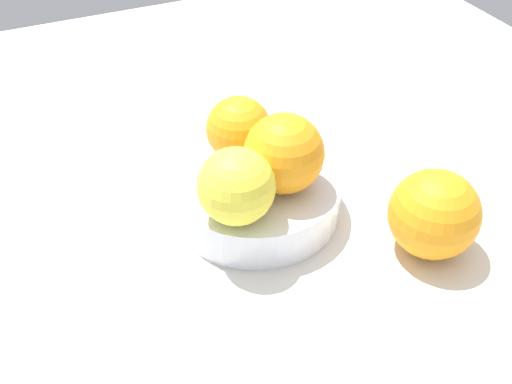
# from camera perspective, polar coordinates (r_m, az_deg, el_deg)

# --- Properties ---
(ground_plane) EXTENTS (1.10, 1.10, 0.02)m
(ground_plane) POSITION_cam_1_polar(r_m,az_deg,el_deg) (0.63, 0.00, -2.48)
(ground_plane) COLOR silver
(fruit_bowl) EXTENTS (0.17, 0.17, 0.04)m
(fruit_bowl) POSITION_cam_1_polar(r_m,az_deg,el_deg) (0.61, 0.00, -0.39)
(fruit_bowl) COLOR silver
(fruit_bowl) RESTS_ON ground_plane
(orange_in_bowl_0) EXTENTS (0.07, 0.07, 0.07)m
(orange_in_bowl_0) POSITION_cam_1_polar(r_m,az_deg,el_deg) (0.53, -1.88, 0.55)
(orange_in_bowl_0) COLOR yellow
(orange_in_bowl_0) RESTS_ON fruit_bowl
(orange_in_bowl_1) EXTENTS (0.07, 0.07, 0.07)m
(orange_in_bowl_1) POSITION_cam_1_polar(r_m,az_deg,el_deg) (0.61, -1.47, 6.01)
(orange_in_bowl_1) COLOR orange
(orange_in_bowl_1) RESTS_ON fruit_bowl
(orange_in_bowl_2) EXTENTS (0.08, 0.08, 0.08)m
(orange_in_bowl_2) POSITION_cam_1_polar(r_m,az_deg,el_deg) (0.56, 2.65, 3.65)
(orange_in_bowl_2) COLOR orange
(orange_in_bowl_2) RESTS_ON fruit_bowl
(orange_loose_0) EXTENTS (0.08, 0.08, 0.08)m
(orange_loose_0) POSITION_cam_1_polar(r_m,az_deg,el_deg) (0.58, 16.44, -2.01)
(orange_loose_0) COLOR orange
(orange_loose_0) RESTS_ON ground_plane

